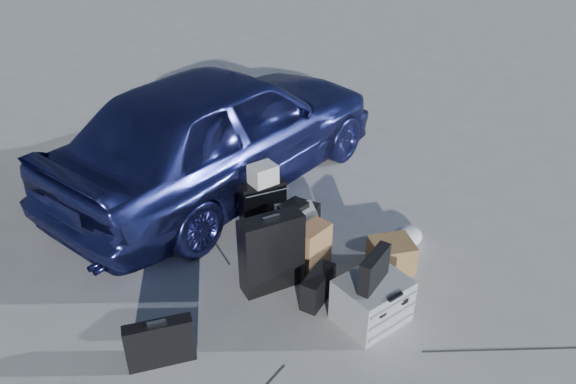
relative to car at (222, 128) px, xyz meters
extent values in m
plane|color=#B0B1AC|center=(-0.39, -2.30, -0.69)|extent=(60.00, 60.00, 0.00)
imported|color=navy|center=(0.00, 0.00, 0.00)|extent=(4.32, 2.60, 1.38)
cube|color=#A0A2A5|center=(-0.20, -2.55, -0.50)|extent=(0.53, 0.43, 0.38)
cube|color=black|center=(-0.22, -2.56, -0.17)|extent=(0.38, 0.22, 0.28)
cube|color=black|center=(-1.74, -1.96, -0.50)|extent=(0.49, 0.27, 0.38)
cube|color=black|center=(-0.59, -1.74, -0.34)|extent=(0.56, 0.28, 0.69)
cube|color=black|center=(-0.17, -1.00, -0.42)|extent=(0.46, 0.25, 0.53)
cube|color=beige|center=(-0.16, -1.00, -0.07)|extent=(0.25, 0.20, 0.19)
cube|color=black|center=(-0.07, -1.36, -0.53)|extent=(0.68, 0.51, 0.31)
cube|color=beige|center=(-0.05, -1.36, -0.34)|extent=(0.44, 0.40, 0.06)
cube|color=black|center=(-0.06, -1.35, -0.29)|extent=(0.28, 0.22, 0.05)
cube|color=#A96E49|center=(-0.15, -1.74, -0.48)|extent=(0.35, 0.25, 0.42)
cube|color=brown|center=(0.40, -2.18, -0.55)|extent=(0.46, 0.44, 0.27)
ellipsoid|color=silver|center=(0.79, -2.02, -0.60)|extent=(0.33, 0.29, 0.17)
cube|color=black|center=(-0.39, -2.12, -0.55)|extent=(0.41, 0.29, 0.27)
cylinder|color=black|center=(-0.21, -2.30, -0.54)|extent=(0.09, 0.09, 0.30)
camera|label=1|loc=(-2.74, -4.83, 2.49)|focal=35.00mm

